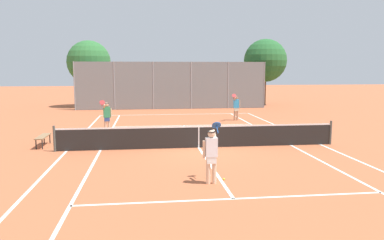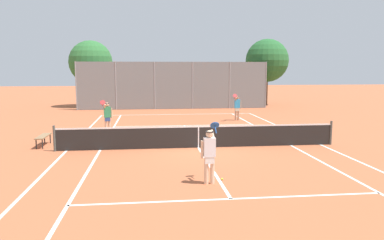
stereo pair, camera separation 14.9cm
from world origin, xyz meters
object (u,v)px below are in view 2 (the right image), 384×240
object	(u,v)px
player_near_side	(209,153)
loose_tennis_ball_2	(222,179)
courtside_bench	(43,137)
tree_behind_right	(266,61)
tennis_net	(198,136)
loose_tennis_ball_1	(259,125)
tree_behind_left	(92,64)
player_far_left	(107,115)
player_far_right	(237,106)
loose_tennis_ball_0	(204,143)

from	to	relation	value
player_near_side	loose_tennis_ball_2	world-z (taller)	player_near_side
loose_tennis_ball_2	courtside_bench	world-z (taller)	courtside_bench
tree_behind_right	loose_tennis_ball_2	bearing A→B (deg)	-110.58
tennis_net	tree_behind_right	world-z (taller)	tree_behind_right
loose_tennis_ball_2	courtside_bench	distance (m)	9.00
tennis_net	player_near_side	size ratio (longest dim) A/B	6.76
courtside_bench	tree_behind_right	world-z (taller)	tree_behind_right
loose_tennis_ball_1	tree_behind_left	size ratio (longest dim) A/B	0.01
player_far_left	player_far_right	bearing A→B (deg)	26.08
loose_tennis_ball_1	loose_tennis_ball_0	bearing A→B (deg)	-128.43
player_far_right	tree_behind_right	distance (m)	11.60
tennis_net	tree_behind_right	bearing A→B (deg)	64.42
tree_behind_right	player_far_right	bearing A→B (deg)	-116.91
player_far_left	courtside_bench	world-z (taller)	player_far_left
loose_tennis_ball_2	courtside_bench	xyz separation A→B (m)	(-6.80, 5.89, 0.38)
courtside_bench	loose_tennis_ball_0	bearing A→B (deg)	-3.12
player_far_left	loose_tennis_ball_2	bearing A→B (deg)	-64.33
player_far_right	courtside_bench	distance (m)	12.54
player_near_side	tree_behind_left	world-z (taller)	tree_behind_left
player_far_right	loose_tennis_ball_1	world-z (taller)	player_far_right
loose_tennis_ball_1	courtside_bench	distance (m)	12.10
player_near_side	tree_behind_left	size ratio (longest dim) A/B	0.30
player_far_left	loose_tennis_ball_0	xyz separation A→B (m)	(4.63, -3.57, -0.89)
player_far_right	courtside_bench	bearing A→B (deg)	-145.68
tree_behind_left	tree_behind_right	distance (m)	15.70
tennis_net	loose_tennis_ball_2	xyz separation A→B (m)	(0.10, -4.74, -0.48)
player_near_side	courtside_bench	xyz separation A→B (m)	(-6.35, 6.18, -0.52)
player_near_side	player_far_right	size ratio (longest dim) A/B	1.00
player_near_side	courtside_bench	world-z (taller)	player_near_side
player_far_left	tree_behind_left	world-z (taller)	tree_behind_left
player_near_side	loose_tennis_ball_0	bearing A→B (deg)	83.05
tennis_net	player_near_side	world-z (taller)	player_near_side
loose_tennis_ball_1	player_far_right	bearing A→B (deg)	108.50
tennis_net	loose_tennis_ball_2	bearing A→B (deg)	-88.85
tree_behind_right	tennis_net	bearing A→B (deg)	-115.58
loose_tennis_ball_0	tree_behind_right	world-z (taller)	tree_behind_right
player_far_left	loose_tennis_ball_0	size ratio (longest dim) A/B	26.88
loose_tennis_ball_0	loose_tennis_ball_2	size ratio (longest dim) A/B	1.00
loose_tennis_ball_1	loose_tennis_ball_2	world-z (taller)	same
player_far_left	tennis_net	bearing A→B (deg)	-45.49
loose_tennis_ball_2	tree_behind_right	xyz separation A→B (m)	(8.61, 22.93, 4.00)
player_far_left	loose_tennis_ball_1	distance (m)	8.88
player_far_left	courtside_bench	size ratio (longest dim) A/B	1.18
loose_tennis_ball_2	tree_behind_left	distance (m)	24.47
player_far_right	courtside_bench	xyz separation A→B (m)	(-10.35, -7.06, -0.52)
courtside_bench	tennis_net	bearing A→B (deg)	-9.77
player_far_left	tree_behind_right	distance (m)	19.23
tree_behind_left	tree_behind_right	size ratio (longest dim) A/B	0.96
tennis_net	tree_behind_right	xyz separation A→B (m)	(8.71, 18.19, 3.52)
loose_tennis_ball_0	courtside_bench	distance (m)	7.08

